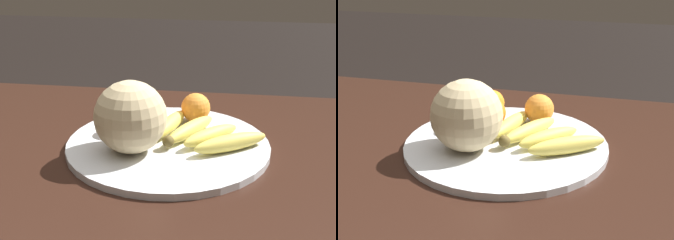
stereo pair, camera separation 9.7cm
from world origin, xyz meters
The scene contains 9 objects.
kitchen_table centered at (0.00, 0.00, 0.63)m, with size 1.35×0.86×0.73m.
fruit_bowl centered at (-0.03, -0.04, 0.74)m, with size 0.43×0.43×0.01m.
melon centered at (0.03, 0.01, 0.82)m, with size 0.15×0.15×0.15m.
banana_bunch centered at (-0.08, -0.07, 0.76)m, with size 0.28×0.24×0.03m.
orange_front_left centered at (0.02, -0.12, 0.78)m, with size 0.07×0.07×0.07m.
orange_front_right centered at (0.04, -0.19, 0.78)m, with size 0.06×0.06×0.06m.
orange_mid_center centered at (-0.08, -0.17, 0.78)m, with size 0.07×0.07×0.07m.
orange_back_left centered at (0.09, -0.14, 0.77)m, with size 0.06×0.06×0.06m.
orange_back_right centered at (0.06, -0.08, 0.78)m, with size 0.07×0.07×0.07m.
Camera 1 is at (-0.17, 0.85, 1.15)m, focal length 50.00 mm.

